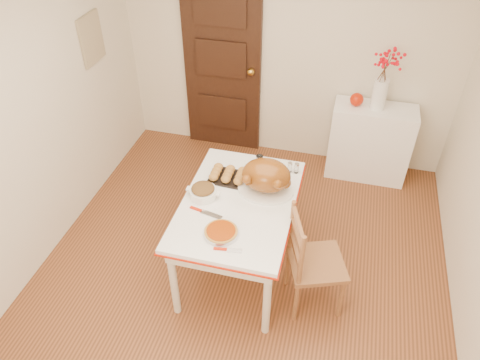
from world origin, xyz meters
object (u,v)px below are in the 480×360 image
(kitchen_table, at_px, (239,236))
(turkey_platter, at_px, (266,177))
(sideboard, at_px, (369,142))
(chair_oak, at_px, (317,261))
(pumpkin_pie, at_px, (221,232))

(kitchen_table, bearing_deg, turkey_platter, 45.89)
(sideboard, distance_m, chair_oak, 1.86)
(turkey_platter, height_order, pumpkin_pie, turkey_platter)
(kitchen_table, xyz_separation_m, pumpkin_pie, (-0.03, -0.37, 0.41))
(sideboard, distance_m, turkey_platter, 1.75)
(sideboard, height_order, kitchen_table, sideboard)
(kitchen_table, bearing_deg, sideboard, 58.59)
(chair_oak, xyz_separation_m, turkey_platter, (-0.49, 0.36, 0.45))
(sideboard, relative_size, turkey_platter, 1.84)
(turkey_platter, distance_m, pumpkin_pie, 0.60)
(turkey_platter, bearing_deg, sideboard, 67.12)
(pumpkin_pie, bearing_deg, kitchen_table, 85.01)
(turkey_platter, bearing_deg, chair_oak, -30.06)
(sideboard, xyz_separation_m, turkey_platter, (-0.83, -1.46, 0.50))
(turkey_platter, bearing_deg, pumpkin_pie, -104.18)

